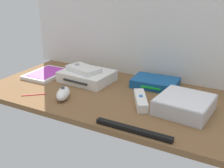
# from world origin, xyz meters

# --- Properties ---
(ground_plane) EXTENTS (1.00, 0.48, 0.02)m
(ground_plane) POSITION_xyz_m (0.00, 0.00, -0.01)
(ground_plane) COLOR brown
(ground_plane) RESTS_ON ground
(back_wall) EXTENTS (1.10, 0.01, 0.64)m
(back_wall) POSITION_xyz_m (0.00, 0.25, 0.32)
(back_wall) COLOR silver
(back_wall) RESTS_ON ground
(game_console) EXTENTS (0.22, 0.17, 0.04)m
(game_console) POSITION_xyz_m (-0.16, 0.07, 0.02)
(game_console) COLOR white
(game_console) RESTS_ON ground_plane
(mini_computer) EXTENTS (0.18, 0.18, 0.05)m
(mini_computer) POSITION_xyz_m (0.28, -0.02, 0.03)
(mini_computer) COLOR silver
(mini_computer) RESTS_ON ground_plane
(game_case) EXTENTS (0.14, 0.19, 0.02)m
(game_case) POSITION_xyz_m (-0.36, 0.04, 0.01)
(game_case) COLOR white
(game_case) RESTS_ON ground_plane
(network_router) EXTENTS (0.19, 0.13, 0.03)m
(network_router) POSITION_xyz_m (0.12, 0.15, 0.02)
(network_router) COLOR #145193
(network_router) RESTS_ON ground_plane
(remote_wand) EXTENTS (0.10, 0.15, 0.03)m
(remote_wand) POSITION_xyz_m (0.13, -0.03, 0.02)
(remote_wand) COLOR white
(remote_wand) RESTS_ON ground_plane
(remote_nunchuk) EXTENTS (0.08, 0.11, 0.05)m
(remote_nunchuk) POSITION_xyz_m (-0.14, -0.13, 0.02)
(remote_nunchuk) COLOR white
(remote_nunchuk) RESTS_ON ground_plane
(remote_classic_pad) EXTENTS (0.16, 0.12, 0.02)m
(remote_classic_pad) POSITION_xyz_m (-0.17, 0.06, 0.05)
(remote_classic_pad) COLOR white
(remote_classic_pad) RESTS_ON game_console
(sensor_bar) EXTENTS (0.24, 0.02, 0.01)m
(sensor_bar) POSITION_xyz_m (0.19, -0.22, 0.01)
(sensor_bar) COLOR black
(sensor_bar) RESTS_ON ground_plane
(stylus_pen) EXTENTS (0.07, 0.06, 0.01)m
(stylus_pen) POSITION_xyz_m (-0.25, -0.15, 0.00)
(stylus_pen) COLOR red
(stylus_pen) RESTS_ON ground_plane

